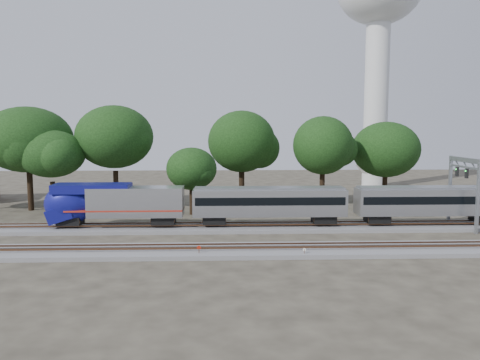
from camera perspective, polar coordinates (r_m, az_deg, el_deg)
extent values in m
plane|color=#383328|center=(47.58, -6.47, -7.60)|extent=(160.00, 160.00, 0.00)
cube|color=slate|center=(53.36, -5.97, -5.83)|extent=(160.00, 5.00, 0.40)
cube|color=brown|center=(52.56, -6.03, -5.51)|extent=(160.00, 0.08, 0.15)
cube|color=brown|center=(53.96, -5.93, -5.20)|extent=(160.00, 0.08, 0.15)
cube|color=slate|center=(43.67, -6.88, -8.61)|extent=(160.00, 5.00, 0.40)
cube|color=brown|center=(42.86, -6.97, -8.27)|extent=(160.00, 0.08, 0.15)
cube|color=brown|center=(44.24, -6.81, -7.80)|extent=(160.00, 0.08, 0.15)
cube|color=#AAACB1|center=(53.57, -12.53, -2.58)|extent=(10.48, 2.97, 3.26)
ellipsoid|color=navy|center=(55.47, -20.18, -2.78)|extent=(5.34, 3.08, 4.55)
cube|color=navy|center=(54.45, -17.59, -0.96)|extent=(8.40, 2.91, 0.99)
cube|color=black|center=(55.18, -19.73, -1.77)|extent=(0.44, 2.27, 1.29)
cube|color=#A12718|center=(53.93, -13.75, -3.46)|extent=(12.85, 3.01, 0.18)
cube|color=black|center=(55.74, -19.96, -4.64)|extent=(2.57, 2.17, 0.89)
cube|color=black|center=(53.46, -9.29, -4.79)|extent=(2.57, 2.17, 0.89)
cube|color=#AAACB1|center=(52.94, 3.60, -2.71)|extent=(17.20, 2.97, 2.97)
cube|color=black|center=(52.90, 3.60, -2.39)|extent=(16.61, 3.02, 0.89)
cube|color=gray|center=(52.72, 3.61, -1.07)|extent=(16.80, 2.37, 0.35)
cube|color=black|center=(53.04, -3.15, -4.80)|extent=(2.57, 2.17, 0.89)
cube|color=black|center=(54.24, 10.16, -4.65)|extent=(2.57, 2.17, 0.89)
cube|color=#AAACB1|center=(57.79, 22.29, -2.41)|extent=(17.20, 2.97, 2.97)
cube|color=black|center=(57.75, 22.30, -2.12)|extent=(16.61, 3.02, 0.89)
cube|color=gray|center=(57.59, 22.35, -0.90)|extent=(16.80, 2.37, 0.35)
cube|color=black|center=(55.85, 16.35, -4.49)|extent=(2.57, 2.17, 0.89)
cylinder|color=#512D19|center=(42.10, -5.02, -8.77)|extent=(0.06, 0.06, 0.96)
cylinder|color=red|center=(41.99, -5.03, -8.21)|extent=(0.34, 0.06, 0.34)
cylinder|color=#512D19|center=(42.27, 7.84, -8.87)|extent=(0.05, 0.05, 0.78)
cylinder|color=silver|center=(42.18, 7.85, -8.41)|extent=(0.26, 0.14, 0.28)
cube|color=#512D19|center=(42.14, 2.01, -9.20)|extent=(0.52, 0.34, 0.30)
cylinder|color=silver|center=(93.09, 16.24, 8.70)|extent=(4.46, 4.46, 31.20)
cone|color=silver|center=(93.46, 15.98, 0.48)|extent=(7.13, 7.13, 4.46)
cube|color=gray|center=(56.51, 27.01, -1.85)|extent=(0.32, 0.32, 8.11)
cube|color=gray|center=(62.04, 24.20, -1.03)|extent=(0.32, 0.32, 8.11)
cube|color=gray|center=(58.90, 25.72, 2.23)|extent=(0.36, 6.66, 0.54)
cube|color=gray|center=(58.96, 25.68, 1.44)|extent=(0.23, 6.66, 0.23)
cube|color=black|center=(57.93, 25.91, 0.73)|extent=(0.23, 0.45, 1.08)
cube|color=black|center=(59.84, 24.94, 0.93)|extent=(0.23, 0.45, 1.08)
cylinder|color=black|center=(71.23, -24.18, -1.28)|extent=(0.70, 0.70, 5.30)
ellipsoid|color=black|center=(70.70, -24.45, 4.52)|extent=(10.00, 10.00, 8.50)
cylinder|color=black|center=(67.16, -21.82, -2.03)|extent=(0.70, 0.70, 4.33)
ellipsoid|color=black|center=(66.60, -22.03, 2.98)|extent=(8.16, 8.16, 6.93)
cylinder|color=black|center=(67.71, -14.86, -1.22)|extent=(0.70, 0.70, 5.49)
ellipsoid|color=black|center=(67.15, -15.04, 5.10)|extent=(10.36, 10.36, 8.80)
cylinder|color=black|center=(62.41, -5.89, -2.70)|extent=(0.70, 0.70, 3.28)
ellipsoid|color=black|center=(61.86, -5.93, 1.38)|extent=(6.19, 6.19, 5.26)
cylinder|color=black|center=(71.55, 0.20, -0.78)|extent=(0.70, 0.70, 5.05)
ellipsoid|color=black|center=(71.02, 0.21, 4.72)|extent=(9.53, 9.53, 8.10)
cylinder|color=black|center=(69.04, 9.96, -1.24)|extent=(0.70, 0.70, 4.81)
ellipsoid|color=black|center=(68.48, 10.07, 4.18)|extent=(9.07, 9.07, 7.71)
cylinder|color=black|center=(75.38, 17.21, -0.95)|extent=(0.70, 0.70, 4.39)
ellipsoid|color=black|center=(74.88, 17.37, 3.57)|extent=(8.27, 8.27, 7.03)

